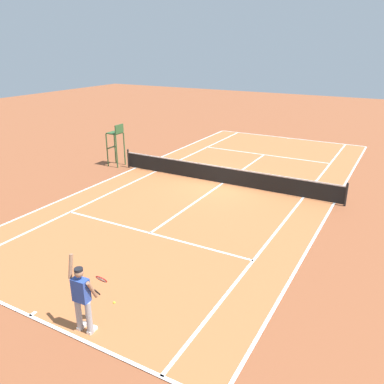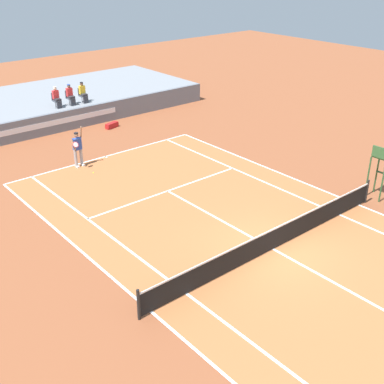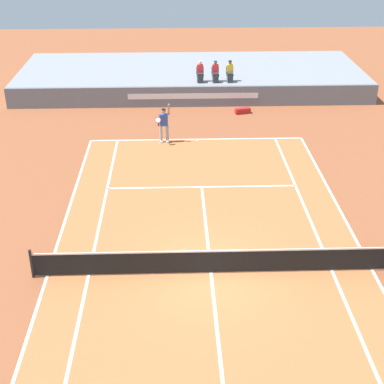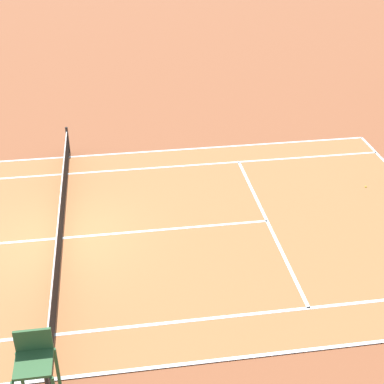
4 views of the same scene
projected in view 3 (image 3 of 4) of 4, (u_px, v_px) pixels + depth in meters
name	position (u px, v px, depth m)	size (l,w,h in m)	color
ground_plane	(211.00, 274.00, 19.32)	(80.00, 80.00, 0.00)	brown
court	(211.00, 273.00, 19.32)	(11.08, 23.88, 0.03)	#B76638
net	(211.00, 261.00, 19.08)	(11.98, 0.10, 1.07)	black
barrier_wall	(193.00, 96.00, 34.27)	(22.21, 0.25, 1.24)	slate
bleacher_platform	(191.00, 77.00, 38.02)	(22.21, 8.22, 1.24)	gray
spectator_seated_0	(200.00, 72.00, 34.53)	(0.44, 0.60, 1.26)	#474C56
spectator_seated_1	(215.00, 72.00, 34.56)	(0.44, 0.60, 1.26)	#474C56
spectator_seated_2	(230.00, 72.00, 34.58)	(0.44, 0.60, 1.26)	#474C56
tennis_player	(164.00, 124.00, 29.09)	(0.76, 0.65, 2.08)	#9E9EA3
tennis_ball	(166.00, 151.00, 28.47)	(0.07, 0.07, 0.07)	#D1E533
equipment_bag	(243.00, 111.00, 33.37)	(0.95, 0.54, 0.32)	red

